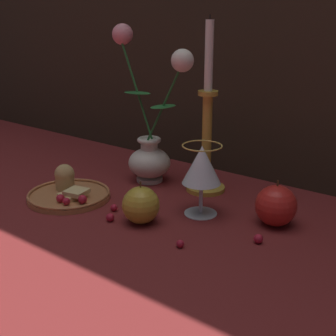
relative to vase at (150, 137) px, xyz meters
The scene contains 11 objects.
ground_plane 0.19m from the vase, 42.74° to the right, with size 2.40×2.40×0.00m, color maroon.
vase is the anchor object (origin of this frame).
plate_with_pastries 0.23m from the vase, 110.90° to the right, with size 0.18×0.18×0.07m.
wine_glass 0.23m from the vase, 23.02° to the right, with size 0.08×0.08×0.15m.
candlestick 0.15m from the vase, 12.00° to the left, with size 0.09×0.09×0.39m.
apple_beside_vase 0.25m from the vase, 54.66° to the right, with size 0.08×0.08×0.09m.
apple_near_glass 0.37m from the vase, ahead, with size 0.08×0.08×0.09m.
berry_near_plate 0.37m from the vase, 41.63° to the right, with size 0.01×0.01×0.01m, color #AD192D.
berry_front_center 0.22m from the vase, 73.11° to the right, with size 0.02×0.02×0.02m, color #AD192D.
berry_by_glass_stem 0.27m from the vase, 69.37° to the right, with size 0.02×0.02×0.02m, color #AD192D.
berry_under_candlestick 0.40m from the vase, 20.15° to the right, with size 0.02×0.02×0.02m, color #AD192D.
Camera 1 is at (0.59, -0.73, 0.40)m, focal length 50.00 mm.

